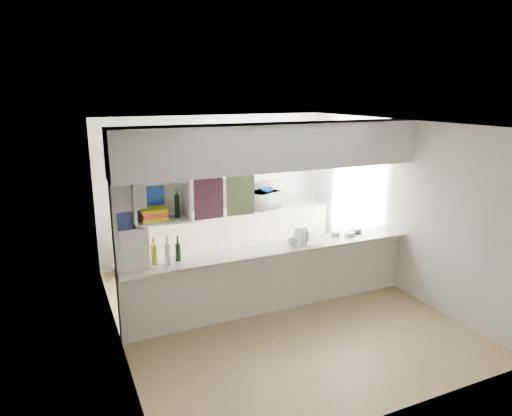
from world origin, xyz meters
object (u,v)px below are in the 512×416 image
dish_rack (304,237)px  wine_bottles (161,255)px  microwave (264,200)px  bowl (266,190)px

dish_rack → wine_bottles: (-2.02, 0.01, 0.04)m
microwave → dish_rack: size_ratio=1.17×
microwave → wine_bottles: size_ratio=1.07×
dish_rack → bowl: bearing=87.0°
microwave → bowl: 0.19m
microwave → bowl: bowl is taller
microwave → wine_bottles: (-2.36, -2.04, -0.03)m
wine_bottles → bowl: bearing=40.0°
bowl → dish_rack: bowl is taller
bowl → dish_rack: 2.06m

